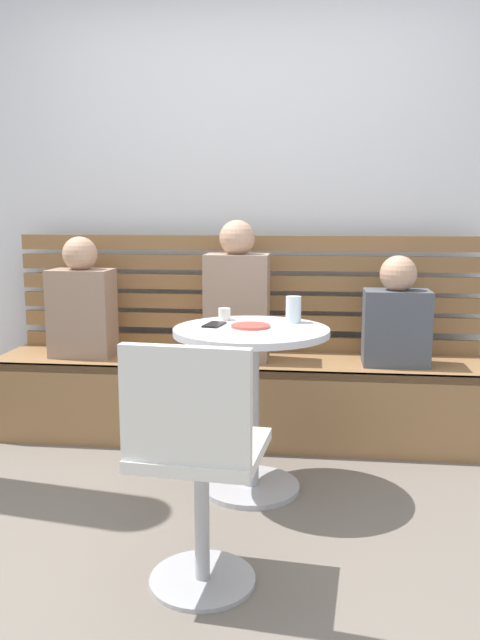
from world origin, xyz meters
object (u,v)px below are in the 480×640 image
(person_child_middle, at_px, (82,304))
(booth_bench, at_px, (240,398))
(person_child_left, at_px, (396,318))
(cup_espresso_small, at_px, (224,314))
(person_adult, at_px, (237,298))
(white_chair, at_px, (196,458))
(cafe_table, at_px, (251,378))
(cup_glass_tall, at_px, (293,309))
(phone_on_table, at_px, (214,325))
(plate_small, at_px, (251,326))

(person_child_middle, bearing_deg, booth_bench, 0.55)
(person_child_left, xyz_separation_m, cup_espresso_small, (-0.84, -0.46, 0.08))
(cup_espresso_small, bearing_deg, person_child_middle, 151.25)
(booth_bench, height_order, cup_espresso_small, cup_espresso_small)
(booth_bench, relative_size, person_adult, 3.57)
(booth_bench, xyz_separation_m, white_chair, (0.04, -1.49, 0.24))
(cup_espresso_small, bearing_deg, cafe_table, -53.40)
(cup_glass_tall, bearing_deg, phone_on_table, -160.81)
(booth_bench, bearing_deg, person_child_left, -1.46)
(cup_espresso_small, bearing_deg, booth_bench, 88.42)
(cup_espresso_small, relative_size, phone_on_table, 0.40)
(plate_small, distance_m, phone_on_table, 0.17)
(cafe_table, bearing_deg, plate_small, 105.97)
(booth_bench, distance_m, person_adult, 0.56)
(cafe_table, relative_size, person_child_left, 1.28)
(white_chair, xyz_separation_m, cup_glass_tall, (0.27, 0.98, 0.34))
(booth_bench, relative_size, person_child_middle, 4.06)
(booth_bench, height_order, cafe_table, cafe_table)
(cafe_table, bearing_deg, cup_glass_tall, 43.20)
(booth_bench, relative_size, white_chair, 3.18)
(person_adult, xyz_separation_m, person_child_middle, (-0.87, -0.01, -0.04))
(person_adult, xyz_separation_m, cup_espresso_small, (0.00, -0.49, -0.01))
(cup_espresso_small, height_order, phone_on_table, cup_espresso_small)
(cafe_table, distance_m, person_adult, 0.74)
(cup_glass_tall, distance_m, phone_on_table, 0.37)
(cafe_table, relative_size, white_chair, 0.87)
(cafe_table, xyz_separation_m, person_adult, (-0.15, 0.68, 0.26))
(booth_bench, xyz_separation_m, cup_espresso_small, (-0.01, -0.48, 0.55))
(person_child_middle, xyz_separation_m, cup_espresso_small, (0.87, -0.48, 0.03))
(white_chair, height_order, phone_on_table, white_chair)
(white_chair, bearing_deg, plate_small, 83.87)
(person_child_middle, height_order, plate_small, person_child_middle)
(white_chair, height_order, cup_glass_tall, cup_glass_tall)
(person_child_left, xyz_separation_m, phone_on_table, (-0.87, -0.62, 0.05))
(person_adult, xyz_separation_m, plate_small, (0.14, -0.67, -0.03))
(cafe_table, distance_m, cup_glass_tall, 0.37)
(person_child_left, bearing_deg, booth_bench, 178.54)
(person_adult, xyz_separation_m, cup_glass_tall, (0.32, -0.52, 0.02))
(white_chair, xyz_separation_m, cup_espresso_small, (-0.05, 1.01, 0.30))
(cup_glass_tall, distance_m, cup_espresso_small, 0.32)
(white_chair, height_order, plate_small, white_chair)
(cup_espresso_small, xyz_separation_m, phone_on_table, (-0.02, -0.15, -0.02))
(cup_glass_tall, relative_size, phone_on_table, 0.86)
(booth_bench, distance_m, cup_espresso_small, 0.73)
(booth_bench, relative_size, cup_glass_tall, 22.50)
(booth_bench, relative_size, person_child_left, 4.69)
(person_child_middle, bearing_deg, white_chair, -58.25)
(booth_bench, bearing_deg, phone_on_table, -93.32)
(cafe_table, bearing_deg, white_chair, -96.57)
(person_adult, bearing_deg, person_child_middle, -179.34)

